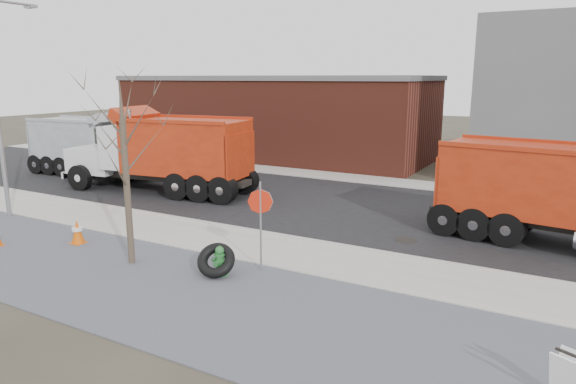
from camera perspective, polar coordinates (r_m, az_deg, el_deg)
The scene contains 17 objects.
ground at distance 15.36m, azimuth -1.37°, elevation -6.98°, with size 120.00×120.00×0.00m, color #383328.
gravel_verge at distance 12.68m, azimuth -9.57°, elevation -11.47°, with size 60.00×5.00×0.03m, color slate.
sidewalk at distance 15.55m, azimuth -0.90°, elevation -6.61°, with size 60.00×2.50×0.06m, color #9E9B93.
curb at distance 16.62m, azimuth 1.35°, elevation -5.23°, with size 60.00×0.15×0.11m, color #9E9B93.
road at distance 20.79m, azimuth 7.46°, elevation -1.79°, with size 60.00×9.40×0.02m, color black.
far_sidewalk at distance 26.05m, azimuth 12.12°, elevation 1.01°, with size 60.00×2.00×0.06m, color #9E9B93.
building_brick at distance 34.28m, azimuth -1.42°, elevation 8.46°, with size 20.20×8.20×5.30m.
bare_tree at distance 14.56m, azimuth -17.75°, elevation 4.70°, with size 3.20×3.20×5.20m.
street_light at distance 21.63m, azimuth -29.39°, elevation 9.38°, with size 0.50×2.00×8.00m.
fire_hydrant at distance 13.79m, azimuth -7.59°, elevation -7.74°, with size 0.46×0.45×0.83m.
truck_tire at distance 13.75m, azimuth -7.99°, elevation -7.52°, with size 1.27×1.22×0.91m.
stop_sign at distance 13.65m, azimuth -3.07°, elevation -2.03°, with size 0.62×0.31×2.47m.
sandwich_board at distance 9.69m, azimuth 29.14°, elevation -17.94°, with size 0.76×0.64×0.91m.
traffic_cone_far at distance 17.49m, azimuth -22.36°, elevation -4.12°, with size 0.41×0.41×0.79m.
dump_truck_red_a at distance 17.74m, azimuth 28.32°, elevation 0.12°, with size 8.71×3.37×3.49m.
dump_truck_red_b at distance 23.83m, azimuth -13.65°, elevation 4.51°, with size 9.15×3.64×3.79m.
dump_truck_grey at distance 29.35m, azimuth -21.16°, elevation 5.06°, with size 7.50×2.87×3.35m.
Camera 1 is at (7.34, -12.46, 5.16)m, focal length 32.00 mm.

